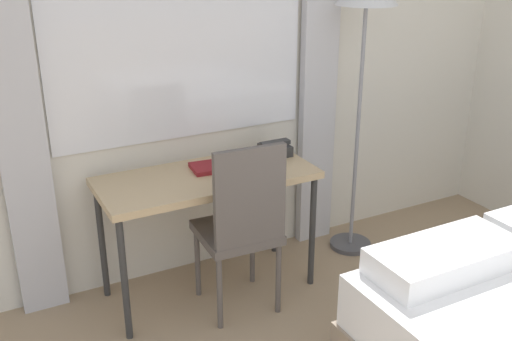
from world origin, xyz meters
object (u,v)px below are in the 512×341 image
standing_lamp (366,5)px  desk_chair (242,222)px  telephone (275,149)px  desk (207,186)px  book (210,167)px

standing_lamp → desk_chair: bearing=-161.9°
standing_lamp → telephone: bearing=173.5°
desk → telephone: (0.48, 0.10, 0.10)m
desk → telephone: telephone is taller
desk_chair → standing_lamp: size_ratio=0.55×
book → desk: bearing=-126.8°
standing_lamp → telephone: size_ratio=10.12×
standing_lamp → desk: bearing=-178.0°
standing_lamp → telephone: (-0.55, 0.06, -0.80)m
desk → standing_lamp: standing_lamp is taller
desk → standing_lamp: bearing=2.0°
desk → book: (0.05, 0.06, 0.08)m
standing_lamp → telephone: 0.97m
desk_chair → standing_lamp: bearing=21.0°
desk → desk_chair: (0.07, -0.28, -0.11)m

